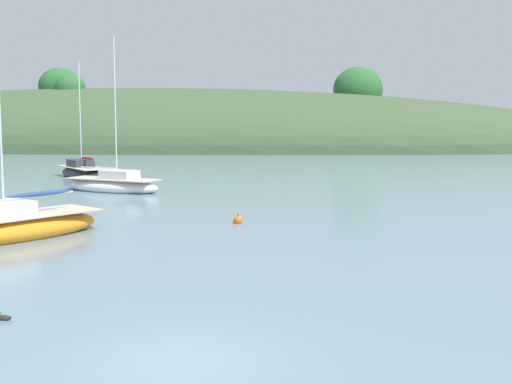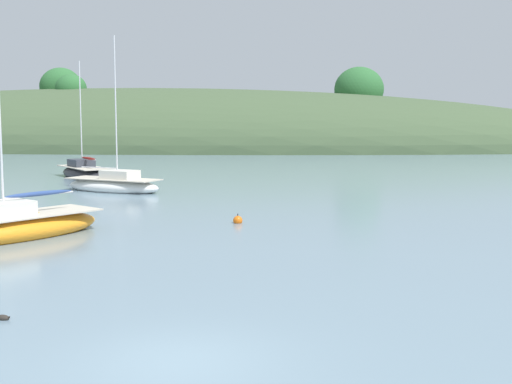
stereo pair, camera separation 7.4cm
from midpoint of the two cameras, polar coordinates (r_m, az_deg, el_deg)
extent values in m
plane|color=slate|center=(14.22, -6.70, -14.05)|extent=(400.00, 400.00, 0.00)
ellipsoid|color=#425638|center=(105.39, -10.72, 3.68)|extent=(150.00, 36.00, 18.21)
ellipsoid|color=#2D6633|center=(104.04, 8.60, 8.58)|extent=(7.45, 6.77, 6.77)
ellipsoid|color=#2D6633|center=(105.82, -15.50, 8.44)|extent=(4.71, 4.28, 4.28)
ellipsoid|color=#2D6633|center=(111.09, -16.31, 8.55)|extent=(6.55, 5.95, 5.95)
ellipsoid|color=#232328|center=(55.83, -14.44, 1.51)|extent=(6.44, 7.19, 1.16)
cube|color=beige|center=(55.78, -14.46, 2.04)|extent=(5.92, 6.62, 0.06)
cube|color=#333842|center=(56.31, -14.67, 2.38)|extent=(2.69, 2.81, 0.61)
cylinder|color=silver|center=(55.97, -14.71, 6.38)|extent=(0.09, 0.09, 8.45)
cylinder|color=silver|center=(54.65, -14.07, 2.73)|extent=(1.95, 2.42, 0.07)
ellipsoid|color=maroon|center=(54.64, -14.07, 2.78)|extent=(1.98, 2.41, 0.20)
ellipsoid|color=white|center=(45.37, -12.07, 0.45)|extent=(7.40, 4.76, 1.12)
cube|color=beige|center=(45.32, -12.09, 1.08)|extent=(6.81, 4.38, 0.06)
cube|color=silver|center=(44.95, -11.53, 1.43)|extent=(2.65, 2.26, 0.59)
cylinder|color=silver|center=(44.92, -11.87, 6.97)|extent=(0.09, 0.09, 9.28)
cylinder|color=silver|center=(45.96, -13.21, 2.02)|extent=(2.77, 1.13, 0.07)
ellipsoid|color=orange|center=(29.21, -19.90, -3.02)|extent=(6.70, 7.89, 1.25)
cube|color=beige|center=(29.13, -19.94, -1.93)|extent=(6.16, 7.26, 0.06)
cylinder|color=silver|center=(28.65, -20.95, 6.22)|extent=(0.09, 0.09, 8.29)
cylinder|color=silver|center=(29.67, -17.92, -0.23)|extent=(1.96, 2.71, 0.07)
ellipsoid|color=#2D4784|center=(29.66, -17.92, -0.14)|extent=(1.99, 2.68, 0.20)
sphere|color=orange|center=(31.33, -1.61, -2.42)|extent=(0.44, 0.44, 0.44)
cylinder|color=black|center=(31.29, -1.61, -1.93)|extent=(0.04, 0.04, 0.10)
ellipsoid|color=#2D2823|center=(17.88, -20.64, -9.96)|extent=(0.37, 0.24, 0.16)
cone|color=#2D2823|center=(17.78, -20.24, -9.92)|extent=(0.09, 0.08, 0.08)
camera|label=1|loc=(0.04, -90.06, -0.01)|focal=47.26mm
camera|label=2|loc=(0.04, 89.94, 0.01)|focal=47.26mm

